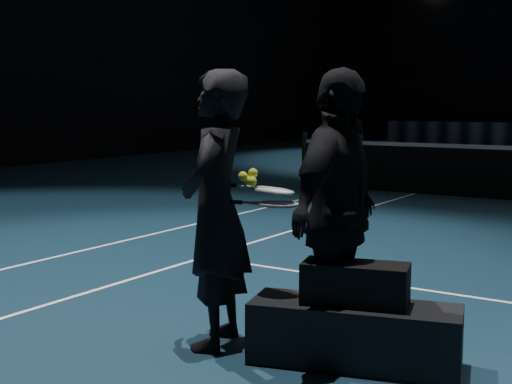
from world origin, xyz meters
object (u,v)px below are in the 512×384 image
(player_a, at_px, (216,210))
(racket_lower, at_px, (278,204))
(racket_upper, at_px, (273,191))
(player_bench, at_px, (354,334))
(tennis_balls, at_px, (251,178))
(player_b, at_px, (337,216))
(racket_bag, at_px, (355,284))

(player_a, height_order, racket_lower, player_a)
(racket_upper, bearing_deg, player_bench, -14.45)
(player_a, distance_m, tennis_balls, 0.34)
(player_b, bearing_deg, player_a, 101.44)
(racket_bag, relative_size, tennis_balls, 5.62)
(racket_bag, bearing_deg, player_b, 153.06)
(tennis_balls, bearing_deg, racket_upper, 27.78)
(racket_upper, bearing_deg, racket_lower, -42.66)
(racket_upper, height_order, tennis_balls, tennis_balls)
(player_a, bearing_deg, tennis_balls, 86.95)
(player_a, xyz_separation_m, tennis_balls, (0.25, 0.07, 0.23))
(player_a, relative_size, racket_upper, 2.82)
(player_bench, bearing_deg, tennis_balls, 173.50)
(racket_bag, distance_m, racket_upper, 0.82)
(player_a, bearing_deg, racket_lower, 85.82)
(player_b, relative_size, racket_upper, 2.82)
(tennis_balls, bearing_deg, racket_bag, 8.47)
(racket_bag, height_order, racket_lower, racket_lower)
(racket_upper, bearing_deg, player_a, -178.29)
(player_b, bearing_deg, racket_bag, -104.74)
(player_a, relative_size, tennis_balls, 15.99)
(player_bench, relative_size, player_a, 0.70)
(player_bench, xyz_separation_m, racket_upper, (-0.60, -0.04, 0.90))
(player_bench, bearing_deg, racket_lower, 171.98)
(racket_bag, distance_m, player_a, 1.08)
(player_bench, relative_size, racket_bag, 2.00)
(player_b, relative_size, racket_lower, 2.82)
(player_bench, height_order, racket_upper, racket_upper)
(player_b, xyz_separation_m, racket_lower, (-0.39, -0.10, 0.06))
(racket_lower, bearing_deg, player_b, 0.00)
(player_bench, bearing_deg, racket_upper, 168.79)
(player_bench, xyz_separation_m, tennis_balls, (-0.73, -0.11, 0.98))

